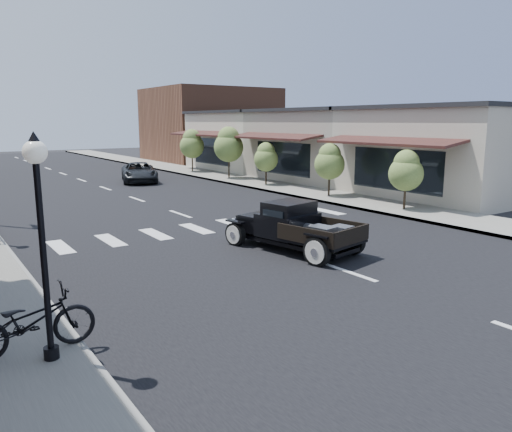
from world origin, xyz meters
TOP-DOWN VIEW (x-y plane):
  - ground at (0.00, 0.00)m, footprint 120.00×120.00m
  - road at (0.00, 15.00)m, footprint 14.00×80.00m
  - road_markings at (0.00, 10.00)m, footprint 12.00×60.00m
  - sidewalk_right at (8.50, 15.00)m, footprint 3.00×80.00m
  - storefront_near at (15.00, 4.00)m, footprint 10.00×9.00m
  - storefront_mid at (15.00, 13.00)m, footprint 10.00×9.00m
  - storefront_far at (15.00, 22.00)m, footprint 10.00×9.00m
  - far_building_right at (15.50, 32.00)m, footprint 11.00×10.00m
  - lamp_post_a at (-7.60, -4.00)m, footprint 0.36×0.36m
  - small_tree_a at (8.30, 2.00)m, footprint 1.48×1.48m
  - small_tree_b at (8.30, 6.81)m, footprint 1.54×1.54m
  - small_tree_c at (8.30, 12.37)m, footprint 1.45×1.45m
  - small_tree_d at (8.30, 16.67)m, footprint 1.97×1.97m
  - small_tree_e at (8.30, 22.00)m, footprint 1.83×1.83m
  - hotrod_pickup at (0.22, -0.43)m, footprint 2.93×4.78m
  - second_car at (2.81, 18.80)m, footprint 3.39×4.98m
  - motorcycle at (-7.81, -3.60)m, footprint 2.07×0.75m

SIDE VIEW (x-z plane):
  - ground at x=0.00m, z-range 0.00..0.00m
  - road_markings at x=0.00m, z-range -0.03..0.03m
  - road at x=0.00m, z-range 0.00..0.02m
  - sidewalk_right at x=8.50m, z-range 0.00..0.15m
  - second_car at x=2.81m, z-range 0.00..1.27m
  - motorcycle at x=-7.81m, z-range 0.15..1.23m
  - hotrod_pickup at x=0.22m, z-range 0.00..1.54m
  - small_tree_c at x=8.30m, z-range 0.15..2.57m
  - small_tree_a at x=8.30m, z-range 0.15..2.62m
  - small_tree_b at x=8.30m, z-range 0.15..2.72m
  - small_tree_e at x=8.30m, z-range 0.15..3.20m
  - small_tree_d at x=8.30m, z-range 0.15..3.43m
  - lamp_post_a at x=-7.60m, z-range 0.15..3.76m
  - storefront_near at x=15.00m, z-range 0.00..4.50m
  - storefront_mid at x=15.00m, z-range 0.00..4.50m
  - storefront_far at x=15.00m, z-range 0.00..4.50m
  - far_building_right at x=15.50m, z-range 0.00..7.00m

